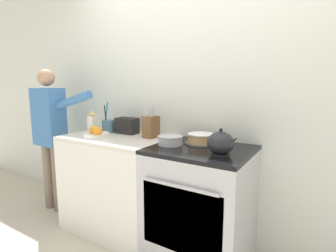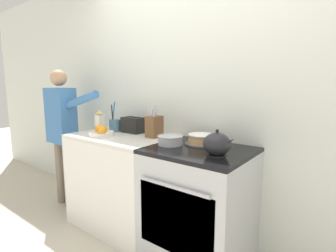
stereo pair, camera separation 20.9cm
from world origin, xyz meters
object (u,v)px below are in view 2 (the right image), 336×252
knife_block (154,126)px  fruit_bowl (101,132)px  layer_cake (201,140)px  utensil_crock (115,125)px  stove_range (199,205)px  tea_kettle (217,144)px  person_baker (62,127)px  mixing_bowl (170,140)px  milk_carton (100,122)px  toaster (133,125)px

knife_block → fruit_bowl: (-0.42, -0.27, -0.06)m
layer_cake → utensil_crock: utensil_crock is taller
stove_range → tea_kettle: 0.57m
utensil_crock → person_baker: bearing=-163.4°
mixing_bowl → utensil_crock: bearing=170.4°
stove_range → milk_carton: milk_carton is taller
layer_cake → tea_kettle: size_ratio=1.14×
utensil_crock → fruit_bowl: 0.26m
utensil_crock → person_baker: size_ratio=0.20×
layer_cake → mixing_bowl: (-0.19, -0.16, -0.00)m
stove_range → person_baker: size_ratio=0.59×
fruit_bowl → utensil_crock: bearing=110.2°
layer_cake → tea_kettle: tea_kettle is taller
fruit_bowl → person_baker: person_baker is taller
milk_carton → stove_range: bearing=0.8°
knife_block → milk_carton: 0.62m
person_baker → toaster: bearing=23.9°
tea_kettle → mixing_bowl: bearing=172.1°
milk_carton → person_baker: person_baker is taller
layer_cake → milk_carton: size_ratio=1.17×
toaster → person_baker: size_ratio=0.15×
stove_range → fruit_bowl: 1.11m
utensil_crock → milk_carton: bearing=-124.4°
person_baker → layer_cake: bearing=14.8°
person_baker → stove_range: bearing=10.4°
knife_block → utensil_crock: bearing=-177.8°
knife_block → layer_cake: bearing=0.2°
fruit_bowl → toaster: 0.33m
knife_block → milk_carton: knife_block is taller
fruit_bowl → tea_kettle: bearing=2.3°
mixing_bowl → milk_carton: 0.90m
stove_range → fruit_bowl: (-0.98, -0.14, 0.49)m
layer_cake → toaster: toaster is taller
utensil_crock → milk_carton: utensil_crock is taller
tea_kettle → person_baker: (-1.92, 0.00, -0.07)m
layer_cake → mixing_bowl: 0.25m
milk_carton → tea_kettle: bearing=-3.3°
tea_kettle → knife_block: (-0.75, 0.22, 0.02)m
toaster → milk_carton: size_ratio=1.05×
toaster → mixing_bowl: bearing=-17.6°
person_baker → milk_carton: bearing=14.7°
layer_cake → person_baker: bearing=-172.6°
knife_block → toaster: bearing=173.1°
mixing_bowl → utensil_crock: (-0.82, 0.14, 0.03)m
tea_kettle → utensil_crock: utensil_crock is taller
stove_range → mixing_bowl: bearing=-172.9°
knife_block → fruit_bowl: size_ratio=1.26×
knife_block → fruit_bowl: bearing=-147.9°
mixing_bowl → milk_carton: (-0.90, 0.02, 0.07)m
tea_kettle → milk_carton: (-1.35, 0.08, 0.03)m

